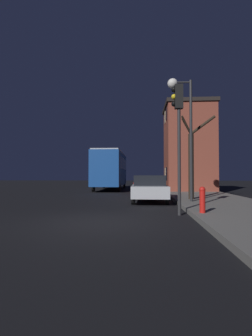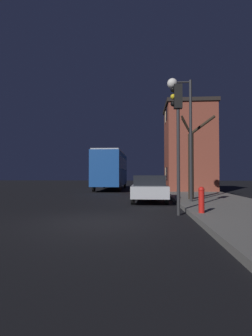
{
  "view_description": "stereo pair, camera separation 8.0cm",
  "coord_description": "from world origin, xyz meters",
  "px_view_note": "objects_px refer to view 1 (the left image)",
  "views": [
    {
      "loc": [
        1.43,
        -8.28,
        1.49
      ],
      "look_at": [
        0.36,
        8.4,
        1.93
      ],
      "focal_mm": 28.0,
      "sensor_mm": 36.0,
      "label": 1
    },
    {
      "loc": [
        1.51,
        -8.27,
        1.49
      ],
      "look_at": [
        0.36,
        8.4,
        1.93
      ],
      "focal_mm": 28.0,
      "sensor_mm": 36.0,
      "label": 2
    }
  ],
  "objects_px": {
    "traffic_light": "(178,122)",
    "fire_hydrant": "(202,199)",
    "bus": "(111,168)",
    "car_near_lane": "(149,188)",
    "bare_tree": "(192,160)",
    "streetlamp": "(181,109)",
    "car_mid_lane": "(145,184)"
  },
  "relations": [
    {
      "from": "bare_tree",
      "to": "car_near_lane",
      "type": "bearing_deg",
      "value": 174.36
    },
    {
      "from": "bare_tree",
      "to": "car_near_lane",
      "type": "distance_m",
      "value": 2.79
    },
    {
      "from": "traffic_light",
      "to": "car_mid_lane",
      "type": "xyz_separation_m",
      "value": [
        -1.17,
        12.31,
        -2.74
      ]
    },
    {
      "from": "bare_tree",
      "to": "car_mid_lane",
      "type": "bearing_deg",
      "value": 108.03
    },
    {
      "from": "car_near_lane",
      "to": "car_mid_lane",
      "type": "xyz_separation_m",
      "value": [
        -0.21,
        7.5,
        -0.06
      ]
    },
    {
      "from": "bus",
      "to": "car_mid_lane",
      "type": "height_order",
      "value": "bus"
    },
    {
      "from": "car_near_lane",
      "to": "fire_hydrant",
      "type": "xyz_separation_m",
      "value": [
        1.7,
        -5.39,
        -0.12
      ]
    },
    {
      "from": "traffic_light",
      "to": "fire_hydrant",
      "type": "bearing_deg",
      "value": -37.93
    },
    {
      "from": "traffic_light",
      "to": "car_mid_lane",
      "type": "height_order",
      "value": "traffic_light"
    },
    {
      "from": "bare_tree",
      "to": "bus",
      "type": "xyz_separation_m",
      "value": [
        -5.89,
        11.74,
        -0.11
      ]
    },
    {
      "from": "bare_tree",
      "to": "car_near_lane",
      "type": "xyz_separation_m",
      "value": [
        -2.31,
        0.23,
        -1.55
      ]
    },
    {
      "from": "streetlamp",
      "to": "car_mid_lane",
      "type": "bearing_deg",
      "value": 101.28
    },
    {
      "from": "fire_hydrant",
      "to": "bare_tree",
      "type": "bearing_deg",
      "value": 83.31
    },
    {
      "from": "traffic_light",
      "to": "fire_hydrant",
      "type": "height_order",
      "value": "traffic_light"
    },
    {
      "from": "bus",
      "to": "traffic_light",
      "type": "bearing_deg",
      "value": -74.44
    },
    {
      "from": "streetlamp",
      "to": "car_near_lane",
      "type": "distance_m",
      "value": 4.53
    },
    {
      "from": "bus",
      "to": "car_near_lane",
      "type": "height_order",
      "value": "bus"
    },
    {
      "from": "bus",
      "to": "car_mid_lane",
      "type": "distance_m",
      "value": 5.45
    },
    {
      "from": "bus",
      "to": "fire_hydrant",
      "type": "relative_size",
      "value": 10.5
    },
    {
      "from": "streetlamp",
      "to": "traffic_light",
      "type": "relative_size",
      "value": 1.27
    },
    {
      "from": "streetlamp",
      "to": "car_near_lane",
      "type": "bearing_deg",
      "value": 137.8
    },
    {
      "from": "bus",
      "to": "car_near_lane",
      "type": "xyz_separation_m",
      "value": [
        3.58,
        -11.51,
        -1.44
      ]
    },
    {
      "from": "traffic_light",
      "to": "fire_hydrant",
      "type": "distance_m",
      "value": 2.96
    },
    {
      "from": "streetlamp",
      "to": "bare_tree",
      "type": "distance_m",
      "value": 2.83
    },
    {
      "from": "traffic_light",
      "to": "streetlamp",
      "type": "bearing_deg",
      "value": 79.8
    },
    {
      "from": "traffic_light",
      "to": "fire_hydrant",
      "type": "relative_size",
      "value": 5.37
    },
    {
      "from": "bare_tree",
      "to": "car_mid_lane",
      "type": "xyz_separation_m",
      "value": [
        -2.52,
        7.73,
        -1.6
      ]
    },
    {
      "from": "car_mid_lane",
      "to": "fire_hydrant",
      "type": "xyz_separation_m",
      "value": [
        1.91,
        -12.89,
        -0.06
      ]
    },
    {
      "from": "streetlamp",
      "to": "car_mid_lane",
      "type": "relative_size",
      "value": 1.57
    },
    {
      "from": "bus",
      "to": "car_near_lane",
      "type": "distance_m",
      "value": 12.14
    },
    {
      "from": "car_near_lane",
      "to": "fire_hydrant",
      "type": "relative_size",
      "value": 5.01
    },
    {
      "from": "bare_tree",
      "to": "bus",
      "type": "height_order",
      "value": "bare_tree"
    }
  ]
}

